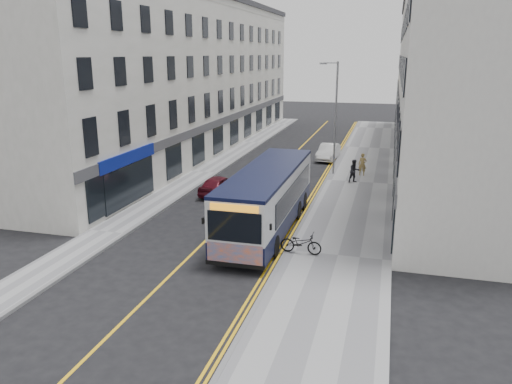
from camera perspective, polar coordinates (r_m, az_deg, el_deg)
The scene contains 17 objects.
ground at distance 24.46m, azimuth -5.09°, elevation -4.88°, with size 140.00×140.00×0.00m, color black.
pavement_east at distance 34.56m, azimuth 11.72°, elevation 1.06°, with size 4.50×64.00×0.12m, color #97989A.
pavement_west at distance 36.91m, azimuth -5.97°, elevation 2.22°, with size 2.00×64.00×0.12m, color #97989A.
kerb_east at distance 34.75m, azimuth 8.02°, elevation 1.32°, with size 0.18×64.00×0.13m, color slate.
kerb_west at distance 36.57m, azimuth -4.51°, elevation 2.14°, with size 0.18×64.00×0.13m, color slate.
road_centre_line at distance 35.46m, azimuth 1.60°, elevation 1.66°, with size 0.12×64.00×0.01m, color yellow.
road_dbl_yellow_inner at distance 34.82m, azimuth 7.28°, elevation 1.28°, with size 0.10×64.00×0.01m, color yellow.
road_dbl_yellow_outer at distance 34.80m, azimuth 7.61°, elevation 1.25°, with size 0.10×64.00×0.01m, color yellow.
terrace_east at distance 42.65m, azimuth 20.26°, elevation 11.91°, with size 6.00×46.00×13.00m, color silver.
terrace_west at distance 45.81m, azimuth -6.86°, elevation 12.92°, with size 6.00×46.00×13.00m, color silver.
streetlamp at distance 35.92m, azimuth 8.97°, elevation 8.76°, with size 1.32×0.18×8.00m.
city_bus at distance 24.48m, azimuth 1.34°, elevation -0.58°, with size 2.52×10.79×3.14m.
bicycle at distance 21.79m, azimuth 5.16°, elevation -5.82°, with size 0.64×1.83×0.96m, color black.
pedestrian_near at distance 36.29m, azimuth 12.07°, elevation 3.11°, with size 0.58×0.38×1.58m, color olive.
pedestrian_far at distance 34.13m, azimuth 11.17°, elevation 2.36°, with size 0.76×0.59×1.56m, color black.
car_white at distance 41.80m, azimuth 8.27°, elevation 4.54°, with size 1.37×3.94×1.30m, color silver.
car_maroon at distance 31.15m, azimuth -4.30°, elevation 0.81°, with size 1.45×3.59×1.22m, color #520D19.
Camera 1 is at (8.08, -21.46, 8.52)m, focal length 35.00 mm.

